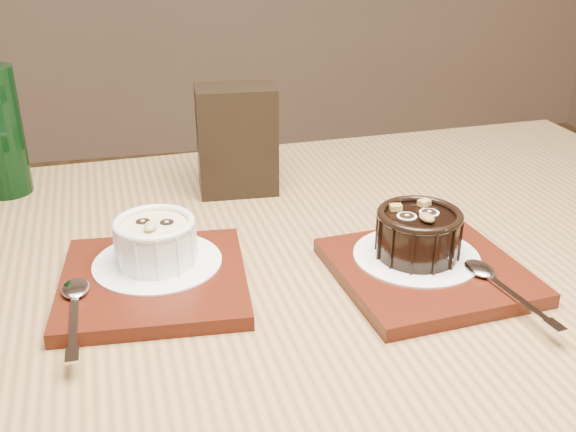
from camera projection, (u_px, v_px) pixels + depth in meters
name	position (u px, v px, depth m)	size (l,w,h in m)	color
table	(274.00, 353.00, 0.72)	(1.24, 0.86, 0.75)	brown
tray_left	(154.00, 281.00, 0.67)	(0.18, 0.18, 0.01)	#49170C
doily_left	(158.00, 262.00, 0.68)	(0.13, 0.13, 0.00)	white
ramekin_white	(155.00, 239.00, 0.67)	(0.08, 0.08, 0.05)	white
spoon_left	(74.00, 308.00, 0.60)	(0.03, 0.13, 0.01)	silver
tray_right	(427.00, 271.00, 0.68)	(0.18, 0.18, 0.01)	#49170C
doily_right	(416.00, 256.00, 0.70)	(0.13, 0.13, 0.00)	white
ramekin_dark	(418.00, 231.00, 0.68)	(0.09, 0.09, 0.05)	black
spoon_right	(503.00, 285.00, 0.64)	(0.03, 0.13, 0.01)	silver
condiment_stand	(237.00, 140.00, 0.86)	(0.10, 0.06, 0.14)	black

